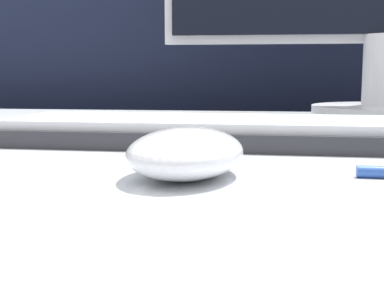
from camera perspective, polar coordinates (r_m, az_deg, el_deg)
name	(u,v)px	position (r m, az deg, el deg)	size (l,w,h in m)	color
partition_panel	(215,212)	(1.10, 2.47, -7.28)	(5.00, 0.03, 1.07)	black
computer_mouse_near	(186,153)	(0.34, -0.64, -0.94)	(0.09, 0.11, 0.03)	silver
keyboard	(227,132)	(0.51, 3.80, 1.33)	(0.43, 0.14, 0.02)	#28282D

